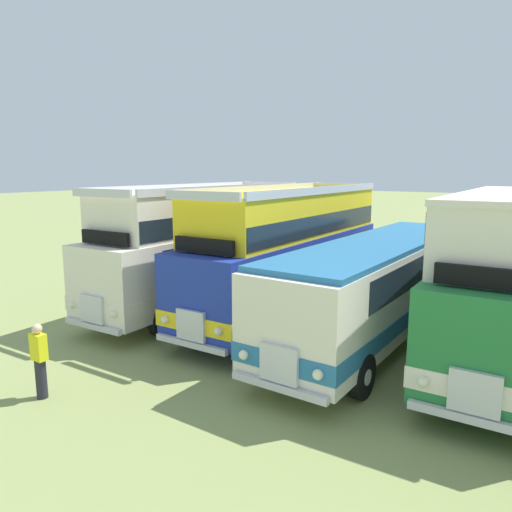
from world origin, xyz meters
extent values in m
plane|color=#8C9956|center=(0.00, 0.00, 0.00)|extent=(200.00, 200.00, 0.00)
cube|color=silver|center=(-6.76, 0.01, 1.70)|extent=(2.72, 10.42, 2.30)
cube|color=silver|center=(-6.76, 0.01, 1.10)|extent=(2.76, 10.46, 0.44)
cube|color=#19232D|center=(-6.77, 0.41, 2.30)|extent=(2.70, 8.02, 0.76)
cube|color=#19232D|center=(-6.65, -5.11, 2.35)|extent=(2.20, 0.15, 0.90)
cube|color=silver|center=(-6.65, -5.22, 1.10)|extent=(0.90, 0.14, 0.80)
cube|color=silver|center=(-6.65, -5.25, 0.60)|extent=(2.30, 0.19, 0.16)
sphere|color=#EAEACC|center=(-5.75, -5.21, 1.10)|extent=(0.22, 0.22, 0.22)
sphere|color=#EAEACC|center=(-7.55, -5.25, 1.10)|extent=(0.22, 0.22, 0.22)
cube|color=silver|center=(-6.77, 0.26, 3.60)|extent=(2.60, 9.52, 1.50)
cube|color=silver|center=(-6.66, -4.67, 4.40)|extent=(2.40, 0.15, 0.24)
cube|color=silver|center=(-6.85, 4.50, 4.40)|extent=(2.40, 0.15, 0.24)
cube|color=silver|center=(-5.57, 0.29, 4.40)|extent=(0.30, 9.47, 0.24)
cube|color=silver|center=(-7.97, 0.24, 4.40)|extent=(0.30, 9.47, 0.24)
cube|color=#19232D|center=(-6.77, 0.26, 3.30)|extent=(2.64, 9.42, 0.64)
cube|color=black|center=(-6.66, -4.62, 3.10)|extent=(1.90, 0.16, 0.40)
cylinder|color=black|center=(-5.53, -3.55, 0.52)|extent=(0.30, 1.05, 1.04)
cylinder|color=silver|center=(-5.38, -3.55, 0.52)|extent=(0.03, 0.36, 0.36)
cylinder|color=black|center=(-7.83, -3.60, 0.52)|extent=(0.30, 1.05, 1.04)
cylinder|color=silver|center=(-7.98, -3.60, 0.52)|extent=(0.03, 0.36, 0.36)
cylinder|color=black|center=(-5.68, 3.42, 0.52)|extent=(0.30, 1.05, 1.04)
cylinder|color=silver|center=(-5.53, 3.42, 0.52)|extent=(0.03, 0.36, 0.36)
cylinder|color=black|center=(-7.98, 3.37, 0.52)|extent=(0.30, 1.05, 1.04)
cylinder|color=silver|center=(-8.13, 3.37, 0.52)|extent=(0.03, 0.36, 0.36)
cube|color=#1E339E|center=(-3.38, 0.38, 1.70)|extent=(2.64, 10.26, 2.30)
cube|color=yellow|center=(-3.38, 0.38, 1.10)|extent=(2.68, 10.31, 0.44)
cube|color=#19232D|center=(-3.39, 0.78, 2.30)|extent=(2.64, 7.87, 0.76)
cube|color=#19232D|center=(-3.31, -4.67, 2.35)|extent=(2.20, 0.13, 0.90)
cube|color=silver|center=(-3.31, -4.78, 1.10)|extent=(0.90, 0.13, 0.80)
cube|color=silver|center=(-3.31, -4.81, 0.60)|extent=(2.30, 0.17, 0.16)
sphere|color=#EAEACC|center=(-2.41, -4.78, 1.10)|extent=(0.22, 0.22, 0.22)
sphere|color=#EAEACC|center=(-4.21, -4.80, 1.10)|extent=(0.22, 0.22, 0.22)
cube|color=yellow|center=(-3.38, 0.63, 3.60)|extent=(2.53, 9.36, 1.50)
cube|color=silver|center=(-3.32, -4.23, 4.40)|extent=(2.40, 0.13, 0.24)
cube|color=silver|center=(-3.44, 4.80, 4.40)|extent=(2.40, 0.13, 0.24)
cube|color=silver|center=(-2.18, 0.65, 4.40)|extent=(0.23, 9.33, 0.24)
cube|color=silver|center=(-4.58, 0.62, 4.40)|extent=(0.23, 9.33, 0.24)
cube|color=#19232D|center=(-3.38, 0.63, 3.30)|extent=(2.57, 9.26, 0.64)
cube|color=black|center=(-3.32, -4.18, 3.10)|extent=(1.90, 0.15, 0.40)
cylinder|color=black|center=(-2.18, -3.12, 0.52)|extent=(0.29, 1.04, 1.04)
cylinder|color=silver|center=(-2.03, -3.11, 0.52)|extent=(0.02, 0.36, 0.36)
cylinder|color=black|center=(-4.48, -3.15, 0.52)|extent=(0.29, 1.04, 1.04)
cylinder|color=silver|center=(-4.63, -3.15, 0.52)|extent=(0.02, 0.36, 0.36)
cylinder|color=black|center=(-2.28, 3.72, 0.52)|extent=(0.29, 1.04, 1.04)
cylinder|color=silver|center=(-2.13, 3.72, 0.52)|extent=(0.02, 0.36, 0.36)
cylinder|color=black|center=(-4.58, 3.68, 0.52)|extent=(0.29, 1.04, 1.04)
cylinder|color=silver|center=(-4.73, 3.68, 0.52)|extent=(0.02, 0.36, 0.36)
cube|color=silver|center=(0.00, 0.06, 1.70)|extent=(2.77, 11.45, 2.30)
cube|color=teal|center=(0.00, 0.06, 1.10)|extent=(2.81, 11.49, 0.44)
cube|color=#19232D|center=(0.01, 0.46, 2.30)|extent=(2.74, 9.05, 0.76)
cube|color=#19232D|center=(-0.13, -5.58, 2.35)|extent=(2.20, 0.15, 0.90)
cube|color=silver|center=(-0.14, -5.69, 1.10)|extent=(0.90, 0.14, 0.80)
cube|color=silver|center=(-0.14, -5.72, 0.60)|extent=(2.30, 0.19, 0.16)
sphere|color=#EAEACC|center=(0.76, -5.72, 1.10)|extent=(0.22, 0.22, 0.22)
sphere|color=#EAEACC|center=(-1.04, -5.67, 1.10)|extent=(0.22, 0.22, 0.22)
cube|color=teal|center=(0.00, 0.06, 2.92)|extent=(2.72, 11.05, 0.14)
cylinder|color=black|center=(1.05, -4.06, 0.52)|extent=(0.30, 1.05, 1.04)
cylinder|color=silver|center=(1.20, -4.07, 0.52)|extent=(0.03, 0.36, 0.36)
cylinder|color=black|center=(-1.25, -4.01, 0.52)|extent=(0.30, 1.05, 1.04)
cylinder|color=silver|center=(-1.40, -4.01, 0.52)|extent=(0.03, 0.36, 0.36)
cylinder|color=black|center=(1.24, 3.92, 0.52)|extent=(0.30, 1.05, 1.04)
cylinder|color=silver|center=(1.39, 3.92, 0.52)|extent=(0.03, 0.36, 0.36)
cylinder|color=black|center=(-1.06, 3.98, 0.52)|extent=(0.30, 1.05, 1.04)
cylinder|color=silver|center=(-1.21, 3.98, 0.52)|extent=(0.03, 0.36, 0.36)
cube|color=#237538|center=(3.38, 0.07, 1.70)|extent=(2.68, 9.86, 2.30)
cube|color=silver|center=(3.38, 0.07, 1.10)|extent=(2.72, 9.90, 0.44)
cube|color=#19232D|center=(3.37, 0.47, 2.30)|extent=(2.67, 7.46, 0.76)
cube|color=#19232D|center=(3.47, -4.77, 2.35)|extent=(2.20, 0.14, 0.90)
cube|color=silver|center=(3.47, -4.88, 1.10)|extent=(0.90, 0.14, 0.80)
cube|color=silver|center=(3.47, -4.91, 0.60)|extent=(2.30, 0.18, 0.16)
sphere|color=#EAEACC|center=(2.57, -4.91, 1.10)|extent=(0.22, 0.22, 0.22)
cube|color=black|center=(3.46, -4.28, 3.10)|extent=(1.90, 0.15, 0.40)
cylinder|color=black|center=(2.29, -3.25, 0.52)|extent=(0.30, 1.04, 1.04)
cylinder|color=silver|center=(2.14, -3.26, 0.52)|extent=(0.03, 0.36, 0.36)
cylinder|color=black|center=(2.17, 3.16, 0.52)|extent=(0.30, 1.04, 1.04)
cylinder|color=silver|center=(2.02, 3.15, 0.52)|extent=(0.03, 0.36, 0.36)
cylinder|color=#23232D|center=(-4.94, -7.99, 0.45)|extent=(0.24, 0.24, 0.90)
cube|color=yellow|center=(-4.94, -7.99, 1.20)|extent=(0.36, 0.22, 0.60)
sphere|color=beige|center=(-4.94, -7.99, 1.62)|extent=(0.22, 0.22, 0.22)
cylinder|color=#8C704C|center=(-9.76, 9.37, 0.53)|extent=(0.08, 0.08, 1.05)
cylinder|color=#8C704C|center=(-3.25, 9.37, 0.53)|extent=(0.08, 0.08, 1.05)
cylinder|color=beige|center=(0.00, 9.37, 0.93)|extent=(19.52, 0.03, 0.03)
camera|label=1|loc=(4.59, -13.76, 5.05)|focal=33.64mm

